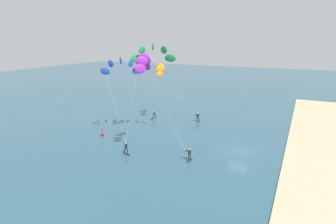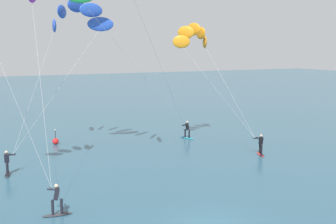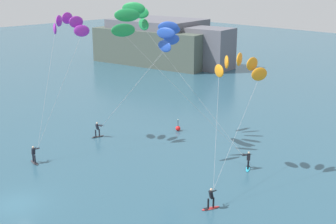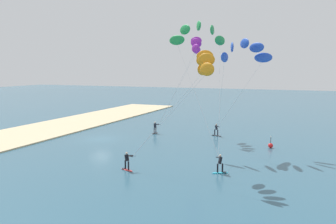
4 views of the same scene
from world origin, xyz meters
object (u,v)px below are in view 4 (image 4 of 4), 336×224
kitesurfer_far_out (243,54)px  marker_buoy (271,145)px  kitesurfer_mid_water (194,49)px  kitesurfer_downwind (199,37)px  kitesurfer_nearshore (201,68)px

kitesurfer_far_out → marker_buoy: size_ratio=9.01×
kitesurfer_mid_water → kitesurfer_downwind: size_ratio=0.92×
marker_buoy → kitesurfer_mid_water: bearing=-112.4°
kitesurfer_nearshore → kitesurfer_mid_water: (-16.02, -5.91, 2.55)m
kitesurfer_downwind → marker_buoy: (-2.61, 7.94, -12.39)m
kitesurfer_mid_water → marker_buoy: (4.47, 10.86, -11.40)m
kitesurfer_mid_water → kitesurfer_far_out: 9.63m
marker_buoy → kitesurfer_downwind: bearing=-71.8°
kitesurfer_nearshore → kitesurfer_downwind: (-8.93, -2.99, 3.54)m
kitesurfer_far_out → kitesurfer_downwind: 5.30m
kitesurfer_far_out → kitesurfer_downwind: kitesurfer_downwind is taller
kitesurfer_downwind → marker_buoy: bearing=108.2°
kitesurfer_far_out → marker_buoy: (-1.29, 3.19, -10.43)m
kitesurfer_nearshore → kitesurfer_far_out: 10.53m
kitesurfer_mid_water → marker_buoy: kitesurfer_mid_water is taller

